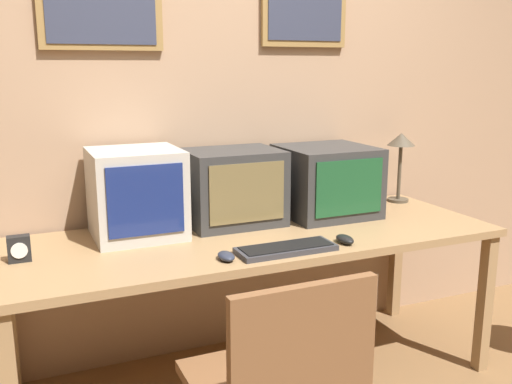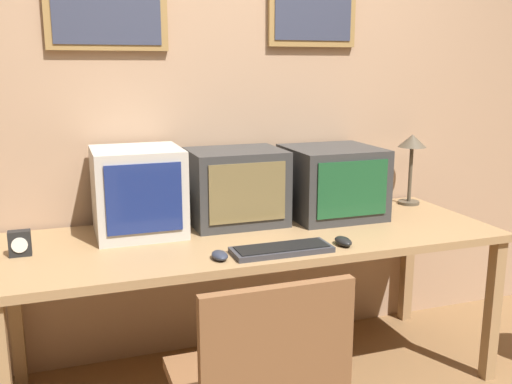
{
  "view_description": "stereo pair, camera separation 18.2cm",
  "coord_description": "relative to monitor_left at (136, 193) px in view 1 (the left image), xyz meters",
  "views": [
    {
      "loc": [
        -0.99,
        -1.28,
        1.48
      ],
      "look_at": [
        0.0,
        0.99,
        0.92
      ],
      "focal_mm": 40.0,
      "sensor_mm": 36.0,
      "label": 1
    },
    {
      "loc": [
        -0.82,
        -1.34,
        1.48
      ],
      "look_at": [
        0.0,
        0.99,
        0.92
      ],
      "focal_mm": 40.0,
      "sensor_mm": 36.0,
      "label": 2
    }
  ],
  "objects": [
    {
      "name": "monitor_right",
      "position": [
        0.96,
        -0.01,
        -0.02
      ],
      "size": [
        0.44,
        0.43,
        0.35
      ],
      "color": "#333333",
      "rests_on": "desk"
    },
    {
      "name": "monitor_center",
      "position": [
        0.47,
        0.02,
        -0.02
      ],
      "size": [
        0.44,
        0.36,
        0.36
      ],
      "color": "#333333",
      "rests_on": "desk"
    },
    {
      "name": "keyboard_main",
      "position": [
        0.51,
        -0.47,
        -0.18
      ],
      "size": [
        0.41,
        0.15,
        0.03
      ],
      "color": "#333338",
      "rests_on": "desk"
    },
    {
      "name": "desk_lamp",
      "position": [
        1.47,
        0.07,
        0.1
      ],
      "size": [
        0.15,
        0.15,
        0.38
      ],
      "color": "#4C4233",
      "rests_on": "desk"
    },
    {
      "name": "mouse_far_corner",
      "position": [
        0.24,
        -0.47,
        -0.18
      ],
      "size": [
        0.06,
        0.1,
        0.03
      ],
      "color": "#282D3D",
      "rests_on": "desk"
    },
    {
      "name": "desk_clock",
      "position": [
        -0.5,
        -0.16,
        -0.14
      ],
      "size": [
        0.08,
        0.05,
        0.1
      ],
      "color": "black",
      "rests_on": "desk"
    },
    {
      "name": "desk",
      "position": [
        0.49,
        -0.19,
        -0.26
      ],
      "size": [
        2.21,
        0.79,
        0.73
      ],
      "color": "#99754C",
      "rests_on": "ground_plane"
    },
    {
      "name": "mouse_near_keyboard",
      "position": [
        0.79,
        -0.47,
        -0.18
      ],
      "size": [
        0.06,
        0.11,
        0.04
      ],
      "color": "black",
      "rests_on": "desk"
    },
    {
      "name": "wall_back",
      "position": [
        0.49,
        0.25,
        0.38
      ],
      "size": [
        8.0,
        0.08,
        2.6
      ],
      "color": "tan",
      "rests_on": "ground_plane"
    },
    {
      "name": "monitor_left",
      "position": [
        0.0,
        0.0,
        0.0
      ],
      "size": [
        0.39,
        0.38,
        0.39
      ],
      "color": "#B7B2A8",
      "rests_on": "desk"
    }
  ]
}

